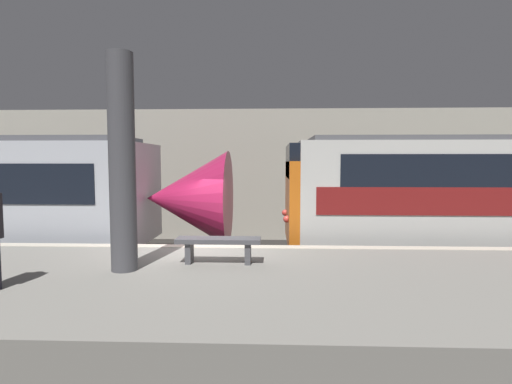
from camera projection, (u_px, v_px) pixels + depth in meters
ground_plane at (200, 295)px, 8.75m from camera, size 120.00×120.00×0.00m
platform at (173, 310)px, 6.37m from camera, size 40.00×4.69×1.12m
station_rear_barrier at (230, 175)px, 14.92m from camera, size 50.00×0.15×4.87m
support_pillar_near at (122, 163)px, 6.52m from camera, size 0.43×0.43×3.56m
platform_bench at (219, 244)px, 7.10m from camera, size 1.50×0.40×0.45m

